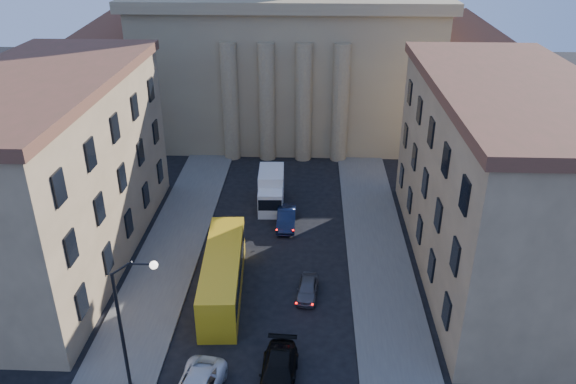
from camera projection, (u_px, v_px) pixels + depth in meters
name	position (u px, v px, depth m)	size (l,w,h in m)	color
sidewalk_left	(157.00, 284.00, 42.01)	(5.00, 60.00, 0.15)	#55534E
sidewalk_right	(384.00, 290.00, 41.36)	(5.00, 60.00, 0.15)	#55534E
church	(290.00, 31.00, 69.96)	(68.02, 28.76, 36.60)	#907959
building_left	(49.00, 171.00, 42.64)	(11.60, 26.60, 14.70)	tan
building_right	(502.00, 179.00, 41.35)	(11.60, 26.60, 14.70)	tan
street_lamp	(128.00, 315.00, 30.68)	(2.62, 0.44, 8.83)	black
car_right_mid	(278.00, 373.00, 32.94)	(2.15, 5.29, 1.54)	black
car_right_far	(307.00, 288.00, 40.67)	(1.44, 3.58, 1.22)	#4E4E53
car_right_distant	(286.00, 218.00, 49.78)	(1.60, 4.59, 1.51)	black
city_bus	(223.00, 273.00, 40.53)	(3.29, 11.44, 3.18)	gold
box_truck	(271.00, 190.00, 53.07)	(2.47, 5.90, 3.20)	silver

